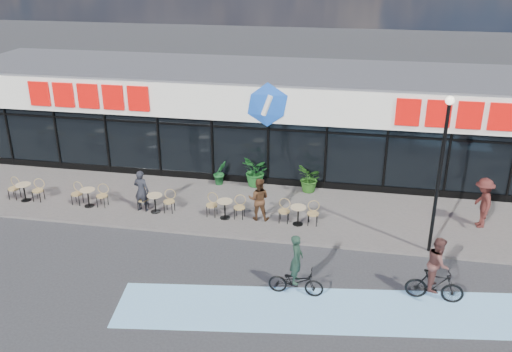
{
  "coord_description": "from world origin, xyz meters",
  "views": [
    {
      "loc": [
        3.59,
        -14.86,
        9.78
      ],
      "look_at": [
        0.12,
        3.5,
        1.92
      ],
      "focal_mm": 38.0,
      "sensor_mm": 36.0,
      "label": 1
    }
  ],
  "objects_px": {
    "lamp_post": "(441,164)",
    "pedestrian_a": "(483,203)",
    "cyclist_b": "(436,274)",
    "potted_plant_right": "(310,179)",
    "patron_left": "(141,191)",
    "patron_right": "(259,199)",
    "potted_plant_left": "(256,172)",
    "cyclist_a": "(296,275)",
    "potted_plant_mid": "(220,173)"
  },
  "relations": [
    {
      "from": "potted_plant_left",
      "to": "pedestrian_a",
      "type": "height_order",
      "value": "pedestrian_a"
    },
    {
      "from": "lamp_post",
      "to": "patron_right",
      "type": "relative_size",
      "value": 3.24
    },
    {
      "from": "lamp_post",
      "to": "pedestrian_a",
      "type": "height_order",
      "value": "lamp_post"
    },
    {
      "from": "lamp_post",
      "to": "potted_plant_left",
      "type": "bearing_deg",
      "value": 147.9
    },
    {
      "from": "potted_plant_left",
      "to": "potted_plant_mid",
      "type": "bearing_deg",
      "value": -177.5
    },
    {
      "from": "patron_left",
      "to": "pedestrian_a",
      "type": "relative_size",
      "value": 0.88
    },
    {
      "from": "potted_plant_left",
      "to": "cyclist_a",
      "type": "distance_m",
      "value": 8.06
    },
    {
      "from": "pedestrian_a",
      "to": "cyclist_a",
      "type": "height_order",
      "value": "pedestrian_a"
    },
    {
      "from": "potted_plant_right",
      "to": "patron_left",
      "type": "relative_size",
      "value": 0.71
    },
    {
      "from": "potted_plant_mid",
      "to": "pedestrian_a",
      "type": "distance_m",
      "value": 10.78
    },
    {
      "from": "patron_left",
      "to": "potted_plant_left",
      "type": "bearing_deg",
      "value": -135.47
    },
    {
      "from": "patron_right",
      "to": "pedestrian_a",
      "type": "bearing_deg",
      "value": -175.69
    },
    {
      "from": "cyclist_a",
      "to": "cyclist_b",
      "type": "xyz_separation_m",
      "value": [
        4.1,
        0.46,
        0.24
      ]
    },
    {
      "from": "cyclist_a",
      "to": "cyclist_b",
      "type": "height_order",
      "value": "cyclist_b"
    },
    {
      "from": "patron_right",
      "to": "pedestrian_a",
      "type": "relative_size",
      "value": 0.87
    },
    {
      "from": "lamp_post",
      "to": "potted_plant_right",
      "type": "xyz_separation_m",
      "value": [
        -4.56,
        4.16,
        -2.63
      ]
    },
    {
      "from": "lamp_post",
      "to": "potted_plant_mid",
      "type": "bearing_deg",
      "value": 153.39
    },
    {
      "from": "potted_plant_left",
      "to": "cyclist_b",
      "type": "height_order",
      "value": "cyclist_b"
    },
    {
      "from": "patron_left",
      "to": "patron_right",
      "type": "bearing_deg",
      "value": -172.66
    },
    {
      "from": "potted_plant_left",
      "to": "patron_left",
      "type": "bearing_deg",
      "value": -141.54
    },
    {
      "from": "cyclist_a",
      "to": "potted_plant_left",
      "type": "bearing_deg",
      "value": 109.34
    },
    {
      "from": "patron_left",
      "to": "cyclist_a",
      "type": "relative_size",
      "value": 0.84
    },
    {
      "from": "potted_plant_left",
      "to": "lamp_post",
      "type": "bearing_deg",
      "value": -32.1
    },
    {
      "from": "pedestrian_a",
      "to": "potted_plant_mid",
      "type": "bearing_deg",
      "value": -105.64
    },
    {
      "from": "potted_plant_mid",
      "to": "cyclist_b",
      "type": "height_order",
      "value": "cyclist_b"
    },
    {
      "from": "potted_plant_left",
      "to": "cyclist_b",
      "type": "bearing_deg",
      "value": -46.55
    },
    {
      "from": "lamp_post",
      "to": "potted_plant_left",
      "type": "relative_size",
      "value": 4.0
    },
    {
      "from": "lamp_post",
      "to": "potted_plant_left",
      "type": "xyz_separation_m",
      "value": [
        -6.93,
        4.35,
        -2.55
      ]
    },
    {
      "from": "potted_plant_mid",
      "to": "patron_left",
      "type": "bearing_deg",
      "value": -127.68
    },
    {
      "from": "potted_plant_right",
      "to": "patron_right",
      "type": "xyz_separation_m",
      "value": [
        -1.68,
        -2.9,
        0.24
      ]
    },
    {
      "from": "potted_plant_right",
      "to": "potted_plant_left",
      "type": "bearing_deg",
      "value": 175.45
    },
    {
      "from": "lamp_post",
      "to": "cyclist_a",
      "type": "relative_size",
      "value": 2.71
    },
    {
      "from": "cyclist_b",
      "to": "potted_plant_right",
      "type": "bearing_deg",
      "value": 122.32
    },
    {
      "from": "patron_left",
      "to": "cyclist_a",
      "type": "distance_m",
      "value": 8.02
    },
    {
      "from": "patron_left",
      "to": "cyclist_b",
      "type": "bearing_deg",
      "value": 165.91
    },
    {
      "from": "pedestrian_a",
      "to": "cyclist_a",
      "type": "bearing_deg",
      "value": -53.63
    },
    {
      "from": "lamp_post",
      "to": "potted_plant_mid",
      "type": "height_order",
      "value": "lamp_post"
    },
    {
      "from": "patron_right",
      "to": "cyclist_a",
      "type": "bearing_deg",
      "value": 111.33
    },
    {
      "from": "patron_left",
      "to": "pedestrian_a",
      "type": "height_order",
      "value": "pedestrian_a"
    },
    {
      "from": "potted_plant_left",
      "to": "potted_plant_right",
      "type": "height_order",
      "value": "potted_plant_left"
    },
    {
      "from": "potted_plant_right",
      "to": "cyclist_a",
      "type": "xyz_separation_m",
      "value": [
        0.3,
        -7.42,
        -0.04
      ]
    },
    {
      "from": "potted_plant_mid",
      "to": "patron_right",
      "type": "bearing_deg",
      "value": -52.77
    },
    {
      "from": "potted_plant_right",
      "to": "cyclist_a",
      "type": "bearing_deg",
      "value": -87.67
    },
    {
      "from": "patron_right",
      "to": "cyclist_a",
      "type": "distance_m",
      "value": 4.95
    },
    {
      "from": "potted_plant_left",
      "to": "potted_plant_mid",
      "type": "relative_size",
      "value": 1.26
    },
    {
      "from": "pedestrian_a",
      "to": "cyclist_a",
      "type": "xyz_separation_m",
      "value": [
        -6.3,
        -5.49,
        -0.41
      ]
    },
    {
      "from": "patron_right",
      "to": "cyclist_b",
      "type": "distance_m",
      "value": 7.32
    },
    {
      "from": "potted_plant_left",
      "to": "cyclist_a",
      "type": "height_order",
      "value": "cyclist_a"
    },
    {
      "from": "potted_plant_right",
      "to": "pedestrian_a",
      "type": "xyz_separation_m",
      "value": [
        6.61,
        -1.93,
        0.36
      ]
    },
    {
      "from": "lamp_post",
      "to": "cyclist_b",
      "type": "distance_m",
      "value": 3.72
    }
  ]
}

